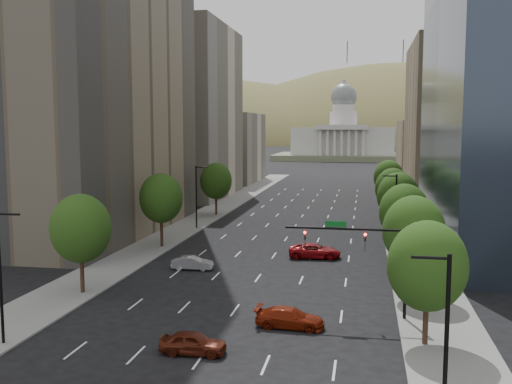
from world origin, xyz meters
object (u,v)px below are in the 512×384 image
Objects in this scene: car_maroon at (193,343)px; car_red_far at (315,251)px; traffic_signal at (372,251)px; car_silver at (193,263)px; car_red_near at (290,318)px; capitol at (343,140)px.

car_red_far reaches higher than car_maroon.
car_red_far is at bearing 106.78° from traffic_signal.
car_red_far is at bearing -61.36° from car_silver.
capitol is at bearing 3.81° from car_red_near.
car_silver is (-17.65, 12.04, -4.48)m from traffic_signal.
car_red_near is (4.78, -222.84, -7.85)m from capitol.
car_red_far is at bearing -88.68° from capitol.
car_maroon is 1.01× the size of car_silver.
capitol is 10.47× the size of car_red_far.
car_maroon reaches higher than car_red_near.
traffic_signal is 0.15× the size of capitol.
car_maroon is at bearing -167.30° from car_silver.
car_red_near is at bearing -44.31° from car_maroon.
traffic_signal is 7.92m from car_red_near.
car_red_far is (5.26, 28.79, 0.07)m from car_maroon.
capitol is 200.27m from car_red_far.
traffic_signal is 1.82× the size of car_red_near.
car_maroon is 0.75× the size of car_red_far.
car_red_near is 8.11m from car_maroon.
capitol is 223.03m from car_red_near.
car_red_near is at bearing 175.75° from car_red_far.
traffic_signal reaches higher than car_red_far.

